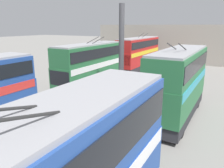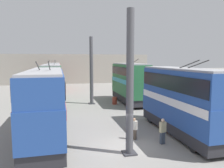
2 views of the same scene
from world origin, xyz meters
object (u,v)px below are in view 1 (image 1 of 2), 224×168
bus_right_mid (90,64)px  bus_left_far (178,80)px  oil_drum (147,109)px  bus_right_far (139,52)px

bus_right_mid → bus_left_far: bearing=-105.5°
bus_left_far → oil_drum: bearing=104.8°
bus_right_mid → bus_right_far: bearing=0.0°
bus_left_far → oil_drum: size_ratio=9.61×
bus_right_far → oil_drum: size_ratio=12.11×
bus_left_far → oil_drum: (-0.57, 2.17, -2.49)m
bus_right_far → bus_right_mid: bearing=180.0°
bus_right_mid → oil_drum: (-3.33, -7.79, -2.38)m
bus_right_far → oil_drum: bearing=-154.9°
bus_right_mid → bus_right_far: (13.30, 0.00, 0.01)m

